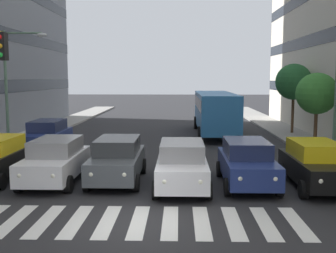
{
  "coord_description": "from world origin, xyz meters",
  "views": [
    {
      "loc": [
        -1.15,
        11.4,
        4.1
      ],
      "look_at": [
        -0.7,
        -4.85,
        2.17
      ],
      "focal_mm": 44.19,
      "sensor_mm": 36.0,
      "label": 1
    }
  ],
  "objects": [
    {
      "name": "car_3",
      "position": [
        1.3,
        -4.62,
        0.89
      ],
      "size": [
        2.02,
        4.44,
        1.72
      ],
      "color": "#474C51",
      "rests_on": "ground_plane"
    },
    {
      "name": "bus_behind_traffic",
      "position": [
        -3.73,
        -18.55,
        1.86
      ],
      "size": [
        2.78,
        10.5,
        3.0
      ],
      "color": "#286BAD",
      "rests_on": "ground_plane"
    },
    {
      "name": "crosswalk_markings",
      "position": [
        0.0,
        0.0,
        0.0
      ],
      "size": [
        9.45,
        2.8,
        0.01
      ],
      "color": "silver",
      "rests_on": "ground_plane"
    },
    {
      "name": "car_row2_0",
      "position": [
        6.27,
        -11.34,
        0.89
      ],
      "size": [
        2.02,
        4.44,
        1.72
      ],
      "color": "navy",
      "rests_on": "ground_plane"
    },
    {
      "name": "street_tree_3",
      "position": [
        -9.31,
        -18.49,
        3.79
      ],
      "size": [
        2.58,
        2.58,
        4.95
      ],
      "color": "#513823",
      "rests_on": "sidewalk_left"
    },
    {
      "name": "ground_plane",
      "position": [
        0.0,
        0.0,
        0.0
      ],
      "size": [
        180.0,
        180.0,
        0.0
      ],
      "primitive_type": "plane",
      "color": "#262628"
    },
    {
      "name": "street_tree_2",
      "position": [
        -8.95,
        -12.28,
        3.19
      ],
      "size": [
        2.36,
        2.36,
        4.24
      ],
      "color": "#513823",
      "rests_on": "sidewalk_left"
    },
    {
      "name": "street_lamp_left",
      "position": [
        -8.06,
        -7.9,
        4.9
      ],
      "size": [
        2.39,
        0.28,
        7.97
      ],
      "color": "#4C6B56",
      "rests_on": "sidewalk_left"
    },
    {
      "name": "street_lamp_right",
      "position": [
        7.99,
        -11.17,
        4.13
      ],
      "size": [
        2.44,
        0.28,
        6.5
      ],
      "color": "#4C6B56",
      "rests_on": "sidewalk_right"
    },
    {
      "name": "car_0",
      "position": [
        -6.27,
        -3.89,
        0.89
      ],
      "size": [
        2.02,
        4.44,
        1.72
      ],
      "color": "black",
      "rests_on": "ground_plane"
    },
    {
      "name": "car_1",
      "position": [
        -3.73,
        -4.16,
        0.89
      ],
      "size": [
        2.02,
        4.44,
        1.72
      ],
      "color": "navy",
      "rests_on": "ground_plane"
    },
    {
      "name": "car_2",
      "position": [
        -1.25,
        -3.69,
        0.89
      ],
      "size": [
        2.02,
        4.44,
        1.72
      ],
      "color": "silver",
      "rests_on": "ground_plane"
    },
    {
      "name": "car_4",
      "position": [
        3.69,
        -4.38,
        0.89
      ],
      "size": [
        2.02,
        4.44,
        1.72
      ],
      "color": "silver",
      "rests_on": "ground_plane"
    }
  ]
}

